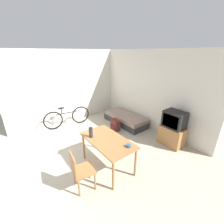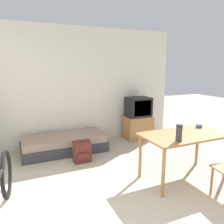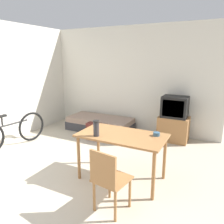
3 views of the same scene
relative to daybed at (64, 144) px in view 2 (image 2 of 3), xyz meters
The scene contains 8 objects.
wall_back 1.35m from the daybed, 49.14° to the left, with size 5.02×0.06×2.70m.
daybed is the anchor object (origin of this frame).
tv 1.94m from the daybed, ahead, with size 0.68×0.47×1.06m.
dining_table 2.51m from the daybed, 51.97° to the right, with size 1.35×0.73×0.76m.
bicycle 2.19m from the daybed, 121.25° to the right, with size 0.23×1.69×0.77m.
thermos_flask 2.58m from the daybed, 61.20° to the right, with size 0.09×0.09×0.24m.
mate_bowl 2.74m from the daybed, 41.08° to the right, with size 0.10×0.10×0.06m.
backpack 0.69m from the daybed, 72.99° to the right, with size 0.33×0.23×0.41m.
Camera 2 is at (-1.30, -1.23, 1.79)m, focal length 35.00 mm.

